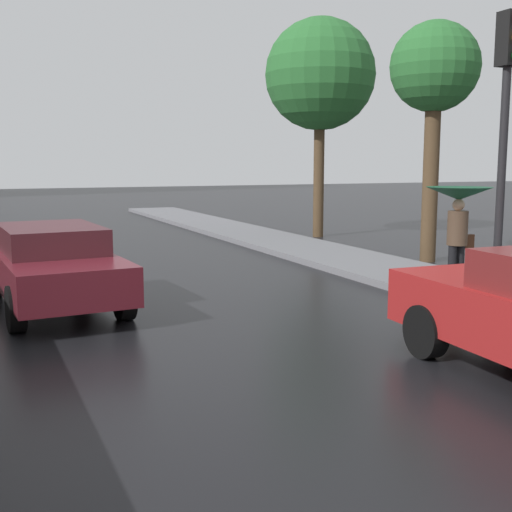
% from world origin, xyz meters
% --- Properties ---
extents(car_maroon_mid_road, '(1.96, 4.52, 1.30)m').
position_xyz_m(car_maroon_mid_road, '(-1.69, 10.27, 0.70)').
color(car_maroon_mid_road, maroon).
rests_on(car_maroon_mid_road, ground).
extents(pedestrian_with_umbrella_near, '(1.11, 1.11, 1.76)m').
position_xyz_m(pedestrian_with_umbrella_near, '(4.77, 8.21, 1.57)').
color(pedestrian_with_umbrella_near, black).
rests_on(pedestrian_with_umbrella_near, sidewalk_strip).
extents(traffic_light, '(0.26, 0.39, 4.26)m').
position_xyz_m(traffic_light, '(4.22, 6.69, 3.10)').
color(traffic_light, black).
rests_on(traffic_light, sidewalk_strip).
extents(street_tree_near, '(2.03, 2.03, 5.46)m').
position_xyz_m(street_tree_near, '(6.93, 11.65, 4.31)').
color(street_tree_near, '#4C3823').
rests_on(street_tree_near, ground).
extents(street_tree_mid, '(3.35, 3.35, 6.62)m').
position_xyz_m(street_tree_mid, '(7.08, 17.18, 4.92)').
color(street_tree_mid, '#4C3823').
rests_on(street_tree_mid, ground).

